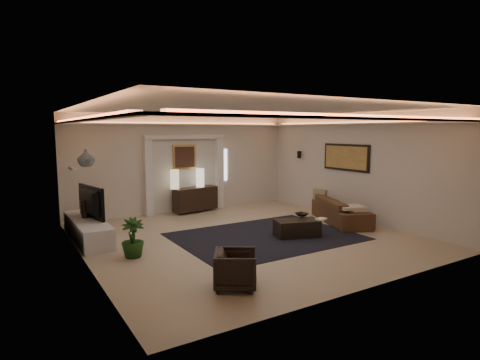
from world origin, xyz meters
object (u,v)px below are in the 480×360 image
sofa (341,211)px  armchair (236,269)px  console (195,199)px  coffee_table (297,228)px

sofa → armchair: 5.20m
console → coffee_table: (0.81, -3.76, -0.20)m
console → armchair: console is taller
console → sofa: size_ratio=0.62×
coffee_table → armchair: size_ratio=1.52×
coffee_table → armchair: 3.31m
coffee_table → armchair: bearing=-128.5°
sofa → coffee_table: sofa is taller
armchair → console: bearing=12.7°
coffee_table → console: bearing=120.0°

